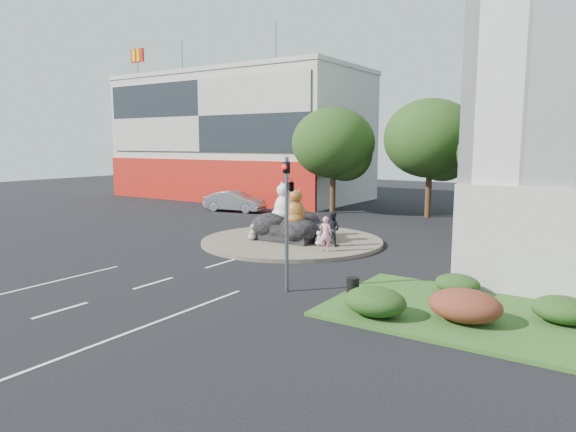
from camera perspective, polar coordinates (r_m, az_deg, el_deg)
name	(u,v)px	position (r m, az deg, el deg)	size (l,w,h in m)	color
ground	(154,283)	(21.13, -14.69, -7.25)	(120.00, 120.00, 0.00)	black
roundabout_island	(292,241)	(28.54, 0.44, -2.81)	(10.00, 10.00, 0.20)	brown
rock_plinth	(292,231)	(28.44, 0.44, -1.72)	(3.20, 2.60, 0.90)	black
shophouse_block	(240,137)	(53.14, -5.32, 8.79)	(25.20, 12.30, 17.40)	beige
grass_verge	(489,317)	(17.66, 21.42, -10.41)	(10.00, 6.00, 0.12)	#27521B
tree_left	(334,146)	(40.41, 5.18, 7.70)	(6.46, 6.46, 8.27)	#382314
tree_mid	(432,142)	(39.48, 15.66, 7.88)	(6.84, 6.84, 8.76)	#382314
tree_right	(507,158)	(34.12, 23.15, 5.99)	(5.70, 5.70, 7.30)	#382314
hedge_near_green	(375,301)	(16.54, 9.65, -9.34)	(2.00, 1.60, 0.90)	#153310
hedge_red	(465,306)	(16.66, 19.07, -9.39)	(2.20, 1.76, 0.99)	#531A16
hedge_mid_green	(563,310)	(17.73, 28.25, -9.17)	(1.80, 1.44, 0.81)	#153310
hedge_back_green	(457,284)	(19.55, 18.29, -7.19)	(1.60, 1.28, 0.72)	#153310
traffic_light	(289,195)	(18.64, 0.11, 2.32)	(0.44, 1.24, 5.00)	#595B60
street_lamp	(549,169)	(21.63, 27.00, 4.72)	(2.34, 0.22, 8.06)	#595B60
cat_white	(284,201)	(29.06, -0.50, 1.64)	(1.36, 1.18, 2.26)	silver
cat_tabby	(296,207)	(27.52, 0.87, 1.01)	(1.21, 1.05, 2.01)	#C66D29
kitten_calico	(253,232)	(28.37, -3.94, -1.75)	(0.55, 0.48, 0.92)	white
kitten_white	(319,238)	(26.85, 3.48, -2.43)	(0.48, 0.42, 0.80)	beige
pedestrian_pink	(326,234)	(25.32, 4.19, -1.99)	(0.64, 0.42, 1.74)	pink
pedestrian_dark	(332,229)	(26.67, 4.94, -1.43)	(0.88, 0.68, 1.80)	black
parked_car	(235,201)	(41.80, -5.94, 1.62)	(1.75, 5.01, 1.65)	#A5A8AD
litter_bin	(353,287)	(18.45, 7.22, -7.82)	(0.45, 0.45, 0.67)	black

